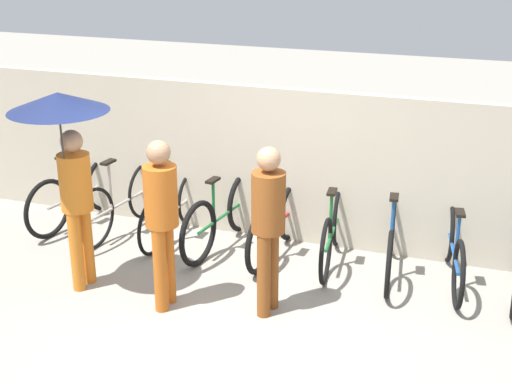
{
  "coord_description": "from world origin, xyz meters",
  "views": [
    {
      "loc": [
        2.2,
        -5.3,
        3.58
      ],
      "look_at": [
        0.0,
        1.04,
        1.0
      ],
      "focal_mm": 50.0,
      "sensor_mm": 36.0,
      "label": 1
    }
  ],
  "objects_px": {
    "parked_bicycle_0": "(78,194)",
    "pedestrian_leading": "(65,140)",
    "parked_bicycle_4": "(275,225)",
    "parked_bicycle_7": "(453,249)",
    "parked_bicycle_3": "(222,216)",
    "parked_bicycle_1": "(121,202)",
    "pedestrian_center": "(161,212)",
    "pedestrian_trailing": "(268,219)",
    "parked_bicycle_5": "(332,231)",
    "parked_bicycle_2": "(173,209)",
    "parked_bicycle_6": "(391,240)"
  },
  "relations": [
    {
      "from": "parked_bicycle_0",
      "to": "parked_bicycle_7",
      "type": "height_order",
      "value": "parked_bicycle_0"
    },
    {
      "from": "parked_bicycle_4",
      "to": "parked_bicycle_7",
      "type": "xyz_separation_m",
      "value": [
        1.95,
        -0.01,
        0.01
      ]
    },
    {
      "from": "pedestrian_trailing",
      "to": "parked_bicycle_7",
      "type": "bearing_deg",
      "value": -135.27
    },
    {
      "from": "parked_bicycle_0",
      "to": "parked_bicycle_1",
      "type": "relative_size",
      "value": 0.98
    },
    {
      "from": "parked_bicycle_4",
      "to": "parked_bicycle_6",
      "type": "distance_m",
      "value": 1.3
    },
    {
      "from": "parked_bicycle_0",
      "to": "parked_bicycle_2",
      "type": "bearing_deg",
      "value": -79.7
    },
    {
      "from": "parked_bicycle_2",
      "to": "parked_bicycle_3",
      "type": "distance_m",
      "value": 0.65
    },
    {
      "from": "parked_bicycle_0",
      "to": "parked_bicycle_2",
      "type": "xyz_separation_m",
      "value": [
        1.3,
        -0.01,
        -0.02
      ]
    },
    {
      "from": "parked_bicycle_6",
      "to": "pedestrian_trailing",
      "type": "distance_m",
      "value": 1.7
    },
    {
      "from": "parked_bicycle_3",
      "to": "parked_bicycle_4",
      "type": "distance_m",
      "value": 0.65
    },
    {
      "from": "parked_bicycle_4",
      "to": "parked_bicycle_5",
      "type": "xyz_separation_m",
      "value": [
        0.65,
        0.03,
        0.02
      ]
    },
    {
      "from": "parked_bicycle_0",
      "to": "parked_bicycle_2",
      "type": "distance_m",
      "value": 1.3
    },
    {
      "from": "parked_bicycle_0",
      "to": "parked_bicycle_3",
      "type": "xyz_separation_m",
      "value": [
        1.95,
        -0.06,
        0.0
      ]
    },
    {
      "from": "pedestrian_leading",
      "to": "parked_bicycle_2",
      "type": "bearing_deg",
      "value": -99.49
    },
    {
      "from": "parked_bicycle_4",
      "to": "parked_bicycle_6",
      "type": "height_order",
      "value": "parked_bicycle_6"
    },
    {
      "from": "parked_bicycle_6",
      "to": "pedestrian_trailing",
      "type": "relative_size",
      "value": 1.07
    },
    {
      "from": "parked_bicycle_3",
      "to": "parked_bicycle_5",
      "type": "relative_size",
      "value": 1.07
    },
    {
      "from": "parked_bicycle_5",
      "to": "parked_bicycle_6",
      "type": "bearing_deg",
      "value": -96.8
    },
    {
      "from": "parked_bicycle_5",
      "to": "parked_bicycle_2",
      "type": "bearing_deg",
      "value": 84.03
    },
    {
      "from": "parked_bicycle_0",
      "to": "pedestrian_leading",
      "type": "height_order",
      "value": "pedestrian_leading"
    },
    {
      "from": "parked_bicycle_1",
      "to": "parked_bicycle_2",
      "type": "distance_m",
      "value": 0.65
    },
    {
      "from": "pedestrian_center",
      "to": "parked_bicycle_2",
      "type": "bearing_deg",
      "value": -67.62
    },
    {
      "from": "parked_bicycle_0",
      "to": "pedestrian_leading",
      "type": "bearing_deg",
      "value": -137.22
    },
    {
      "from": "parked_bicycle_1",
      "to": "parked_bicycle_5",
      "type": "relative_size",
      "value": 1.06
    },
    {
      "from": "parked_bicycle_3",
      "to": "parked_bicycle_7",
      "type": "distance_m",
      "value": 2.6
    },
    {
      "from": "parked_bicycle_4",
      "to": "pedestrian_leading",
      "type": "height_order",
      "value": "pedestrian_leading"
    },
    {
      "from": "parked_bicycle_1",
      "to": "pedestrian_center",
      "type": "relative_size",
      "value": 1.04
    },
    {
      "from": "parked_bicycle_1",
      "to": "parked_bicycle_5",
      "type": "distance_m",
      "value": 2.6
    },
    {
      "from": "parked_bicycle_2",
      "to": "parked_bicycle_5",
      "type": "bearing_deg",
      "value": -88.95
    },
    {
      "from": "parked_bicycle_0",
      "to": "pedestrian_center",
      "type": "height_order",
      "value": "pedestrian_center"
    },
    {
      "from": "parked_bicycle_2",
      "to": "parked_bicycle_5",
      "type": "distance_m",
      "value": 1.95
    },
    {
      "from": "parked_bicycle_1",
      "to": "pedestrian_leading",
      "type": "relative_size",
      "value": 0.85
    },
    {
      "from": "parked_bicycle_0",
      "to": "parked_bicycle_6",
      "type": "bearing_deg",
      "value": -79.87
    },
    {
      "from": "parked_bicycle_3",
      "to": "pedestrian_leading",
      "type": "distance_m",
      "value": 2.15
    },
    {
      "from": "parked_bicycle_5",
      "to": "pedestrian_leading",
      "type": "relative_size",
      "value": 0.8
    },
    {
      "from": "parked_bicycle_1",
      "to": "pedestrian_trailing",
      "type": "height_order",
      "value": "pedestrian_trailing"
    },
    {
      "from": "parked_bicycle_0",
      "to": "parked_bicycle_6",
      "type": "height_order",
      "value": "parked_bicycle_0"
    },
    {
      "from": "parked_bicycle_1",
      "to": "pedestrian_trailing",
      "type": "xyz_separation_m",
      "value": [
        2.26,
        -1.22,
        0.59
      ]
    },
    {
      "from": "parked_bicycle_6",
      "to": "pedestrian_center",
      "type": "distance_m",
      "value": 2.53
    },
    {
      "from": "parked_bicycle_6",
      "to": "pedestrian_leading",
      "type": "relative_size",
      "value": 0.86
    },
    {
      "from": "parked_bicycle_1",
      "to": "parked_bicycle_7",
      "type": "relative_size",
      "value": 1.02
    },
    {
      "from": "parked_bicycle_7",
      "to": "pedestrian_center",
      "type": "relative_size",
      "value": 1.01
    },
    {
      "from": "parked_bicycle_1",
      "to": "parked_bicycle_6",
      "type": "xyz_separation_m",
      "value": [
        3.24,
        0.02,
        -0.02
      ]
    },
    {
      "from": "pedestrian_leading",
      "to": "pedestrian_trailing",
      "type": "relative_size",
      "value": 1.24
    },
    {
      "from": "parked_bicycle_0",
      "to": "parked_bicycle_7",
      "type": "xyz_separation_m",
      "value": [
        4.54,
        -0.07,
        -0.02
      ]
    },
    {
      "from": "parked_bicycle_5",
      "to": "pedestrian_trailing",
      "type": "relative_size",
      "value": 1.0
    },
    {
      "from": "parked_bicycle_4",
      "to": "parked_bicycle_1",
      "type": "bearing_deg",
      "value": 94.07
    },
    {
      "from": "parked_bicycle_1",
      "to": "parked_bicycle_5",
      "type": "height_order",
      "value": "parked_bicycle_1"
    },
    {
      "from": "parked_bicycle_3",
      "to": "pedestrian_trailing",
      "type": "relative_size",
      "value": 1.07
    },
    {
      "from": "parked_bicycle_3",
      "to": "parked_bicycle_5",
      "type": "distance_m",
      "value": 1.3
    }
  ]
}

